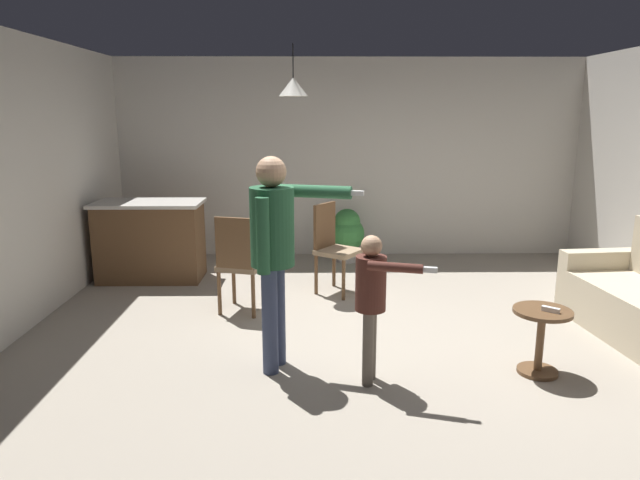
% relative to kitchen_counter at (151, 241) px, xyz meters
% --- Properties ---
extents(ground, '(7.68, 7.68, 0.00)m').
position_rel_kitchen_counter_xyz_m(ground, '(2.45, -1.95, -0.48)').
color(ground, '#9E9384').
extents(wall_back, '(6.40, 0.10, 2.70)m').
position_rel_kitchen_counter_xyz_m(wall_back, '(2.45, 1.25, 0.87)').
color(wall_back, beige).
rests_on(wall_back, ground).
extents(kitchen_counter, '(1.26, 0.66, 0.95)m').
position_rel_kitchen_counter_xyz_m(kitchen_counter, '(0.00, 0.00, 0.00)').
color(kitchen_counter, brown).
rests_on(kitchen_counter, ground).
extents(side_table_by_couch, '(0.44, 0.44, 0.52)m').
position_rel_kitchen_counter_xyz_m(side_table_by_couch, '(3.69, -2.60, -0.15)').
color(side_table_by_couch, brown).
rests_on(side_table_by_couch, ground).
extents(person_adult, '(0.86, 0.47, 1.67)m').
position_rel_kitchen_counter_xyz_m(person_adult, '(1.65, -2.48, 0.56)').
color(person_adult, '#384260').
rests_on(person_adult, ground).
extents(person_child, '(0.54, 0.43, 1.13)m').
position_rel_kitchen_counter_xyz_m(person_child, '(2.37, -2.72, 0.22)').
color(person_child, '#60564C').
rests_on(person_child, ground).
extents(dining_chair_by_counter, '(0.52, 0.52, 1.00)m').
position_rel_kitchen_counter_xyz_m(dining_chair_by_counter, '(1.22, -1.21, 0.07)').
color(dining_chair_by_counter, brown).
rests_on(dining_chair_by_counter, ground).
extents(dining_chair_near_wall, '(0.59, 0.59, 1.00)m').
position_rel_kitchen_counter_xyz_m(dining_chair_near_wall, '(2.17, -0.53, 0.07)').
color(dining_chair_near_wall, brown).
rests_on(dining_chair_near_wall, ground).
extents(potted_plant_corner, '(0.47, 0.47, 0.72)m').
position_rel_kitchen_counter_xyz_m(potted_plant_corner, '(2.41, 0.79, -0.08)').
color(potted_plant_corner, '#B7B2AD').
rests_on(potted_plant_corner, ground).
extents(spare_remote_on_table, '(0.12, 0.11, 0.04)m').
position_rel_kitchen_counter_xyz_m(spare_remote_on_table, '(3.73, -2.64, 0.06)').
color(spare_remote_on_table, white).
rests_on(spare_remote_on_table, side_table_by_couch).
extents(ceiling_light_pendant, '(0.32, 0.32, 0.55)m').
position_rel_kitchen_counter_xyz_m(ceiling_light_pendant, '(1.74, -0.28, 1.77)').
color(ceiling_light_pendant, silver).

